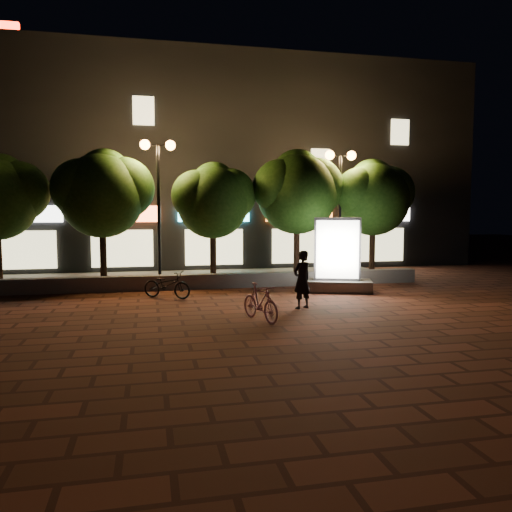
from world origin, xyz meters
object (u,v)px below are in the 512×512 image
object	(u,v)px
tree_right	(298,189)
rider	(302,280)
tree_left	(103,190)
ad_kiosk	(337,262)
street_lamp_left	(158,174)
street_lamp_right	(340,181)
tree_far_right	(374,195)
tree_mid	(214,198)
scooter_pink	(260,302)
scooter_parked	(167,285)

from	to	relation	value
tree_right	rider	bearing A→B (deg)	-105.75
tree_left	rider	xyz separation A→B (m)	(5.69, -5.72, -2.64)
ad_kiosk	rider	bearing A→B (deg)	-127.91
tree_right	street_lamp_left	distance (m)	5.38
tree_right	street_lamp_right	size ratio (longest dim) A/B	1.02
tree_right	rider	size ratio (longest dim) A/B	3.13
ad_kiosk	tree_left	bearing A→B (deg)	158.38
street_lamp_right	tree_far_right	bearing A→B (deg)	9.61
tree_left	street_lamp_left	bearing A→B (deg)	-7.70
tree_left	rider	distance (m)	8.49
tree_left	tree_far_right	size ratio (longest dim) A/B	1.03
tree_mid	street_lamp_right	bearing A→B (deg)	-3.04
tree_right	rider	xyz separation A→B (m)	(-1.61, -5.72, -2.76)
tree_right	scooter_pink	distance (m)	8.28
street_lamp_right	scooter_pink	world-z (taller)	street_lamp_right
rider	scooter_parked	xyz separation A→B (m)	(-3.59, 2.46, -0.39)
tree_right	scooter_pink	size ratio (longest dim) A/B	3.30
ad_kiosk	scooter_pink	size ratio (longest dim) A/B	1.66
ad_kiosk	scooter_pink	xyz separation A→B (m)	(-3.54, -3.95, -0.54)
tree_far_right	rider	xyz separation A→B (m)	(-4.81, -5.72, -2.56)
tree_left	tree_mid	bearing A→B (deg)	-0.00
tree_right	rider	world-z (taller)	tree_right
tree_far_right	street_lamp_left	xyz separation A→B (m)	(-8.55, -0.26, 0.66)
tree_left	scooter_pink	size ratio (longest dim) A/B	3.18
tree_left	tree_far_right	xyz separation A→B (m)	(10.50, -0.00, -0.08)
tree_right	scooter_parked	world-z (taller)	tree_right
street_lamp_right	tree_mid	bearing A→B (deg)	176.96
tree_left	street_lamp_left	distance (m)	2.05
tree_far_right	street_lamp_right	xyz separation A→B (m)	(-1.55, -0.26, 0.53)
scooter_parked	ad_kiosk	bearing A→B (deg)	-56.00
street_lamp_right	scooter_pink	distance (m)	8.94
scooter_parked	street_lamp_left	bearing A→B (deg)	35.04
street_lamp_left	ad_kiosk	bearing A→B (deg)	-25.82
tree_left	street_lamp_right	size ratio (longest dim) A/B	0.98
ad_kiosk	rider	world-z (taller)	ad_kiosk
tree_mid	tree_far_right	size ratio (longest dim) A/B	0.95
tree_left	tree_right	bearing A→B (deg)	0.00
street_lamp_left	scooter_pink	world-z (taller)	street_lamp_left
tree_right	street_lamp_left	xyz separation A→B (m)	(-5.36, -0.26, 0.46)
street_lamp_left	scooter_parked	bearing A→B (deg)	-87.10
scooter_parked	tree_left	bearing A→B (deg)	64.93
tree_far_right	scooter_parked	xyz separation A→B (m)	(-8.40, -3.25, -2.95)
tree_left	rider	world-z (taller)	tree_left
street_lamp_right	ad_kiosk	world-z (taller)	street_lamp_right
street_lamp_right	rider	size ratio (longest dim) A/B	3.08
tree_mid	rider	bearing A→B (deg)	-73.51
tree_right	ad_kiosk	bearing A→B (deg)	-81.70
tree_far_right	street_lamp_right	size ratio (longest dim) A/B	0.96
tree_left	tree_far_right	world-z (taller)	tree_left
tree_left	scooter_pink	bearing A→B (deg)	-59.06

